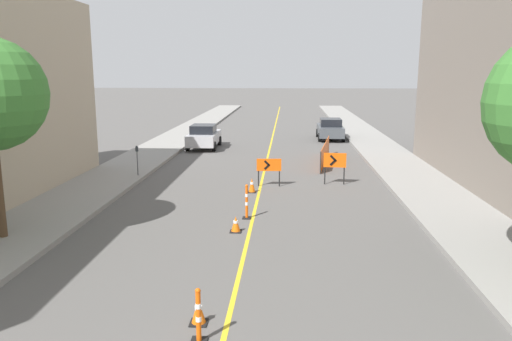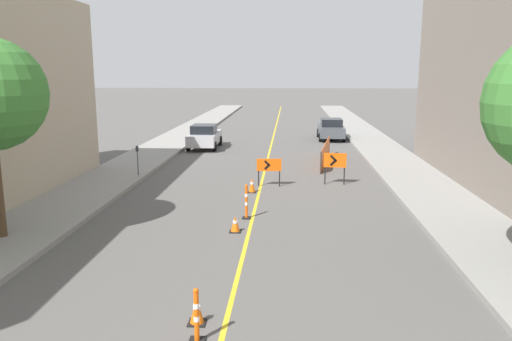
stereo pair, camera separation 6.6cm
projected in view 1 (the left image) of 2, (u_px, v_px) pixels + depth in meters
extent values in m
cube|color=gold|center=(271.00, 142.00, 36.50)|extent=(0.12, 72.49, 0.01)
cube|color=gray|center=(174.00, 140.00, 36.93)|extent=(3.15, 72.49, 0.18)
cube|color=gray|center=(371.00, 141.00, 36.03)|extent=(3.15, 72.49, 0.18)
cube|color=black|center=(199.00, 323.00, 10.25)|extent=(0.36, 0.36, 0.03)
cone|color=orange|center=(198.00, 310.00, 10.20)|extent=(0.29, 0.29, 0.52)
cylinder|color=white|center=(198.00, 307.00, 10.19)|extent=(0.15, 0.15, 0.08)
cube|color=black|center=(236.00, 231.00, 16.09)|extent=(0.37, 0.37, 0.03)
cone|color=orange|center=(236.00, 224.00, 16.04)|extent=(0.30, 0.30, 0.49)
cylinder|color=white|center=(236.00, 222.00, 16.02)|extent=(0.15, 0.15, 0.08)
cube|color=black|center=(252.00, 192.00, 21.30)|extent=(0.35, 0.35, 0.03)
cone|color=orange|center=(252.00, 185.00, 21.24)|extent=(0.28, 0.28, 0.60)
cylinder|color=white|center=(252.00, 183.00, 21.23)|extent=(0.14, 0.14, 0.10)
cube|color=black|center=(199.00, 341.00, 9.56)|extent=(0.31, 0.31, 0.04)
cylinder|color=#EF560C|center=(198.00, 316.00, 9.46)|extent=(0.10, 0.10, 0.98)
cylinder|color=white|center=(199.00, 319.00, 9.47)|extent=(0.11, 0.11, 0.10)
cylinder|color=white|center=(198.00, 306.00, 9.41)|extent=(0.11, 0.11, 0.10)
sphere|color=#EF560C|center=(198.00, 291.00, 9.35)|extent=(0.11, 0.11, 0.11)
cube|color=black|center=(247.00, 218.00, 17.54)|extent=(0.30, 0.30, 0.04)
cylinder|color=#EF560C|center=(247.00, 202.00, 17.43)|extent=(0.09, 0.09, 1.11)
cylinder|color=white|center=(247.00, 204.00, 17.44)|extent=(0.11, 0.11, 0.11)
cylinder|color=white|center=(247.00, 195.00, 17.38)|extent=(0.11, 0.11, 0.11)
sphere|color=#EF560C|center=(247.00, 186.00, 17.31)|extent=(0.10, 0.10, 0.10)
cube|color=#EF560C|center=(269.00, 165.00, 22.25)|extent=(1.10, 0.13, 0.55)
cube|color=black|center=(267.00, 163.00, 22.20)|extent=(0.28, 0.04, 0.28)
cube|color=black|center=(267.00, 167.00, 22.23)|extent=(0.28, 0.04, 0.28)
cylinder|color=black|center=(258.00, 178.00, 22.41)|extent=(0.06, 0.06, 0.70)
cylinder|color=black|center=(279.00, 179.00, 22.35)|extent=(0.06, 0.06, 0.70)
cube|color=#EF560C|center=(335.00, 160.00, 22.60)|extent=(1.02, 0.13, 0.65)
cube|color=black|center=(333.00, 158.00, 22.54)|extent=(0.32, 0.04, 0.32)
cube|color=black|center=(333.00, 162.00, 22.58)|extent=(0.32, 0.04, 0.32)
cylinder|color=black|center=(325.00, 176.00, 22.77)|extent=(0.06, 0.06, 0.79)
cylinder|color=black|center=(344.00, 176.00, 22.71)|extent=(0.06, 0.06, 0.79)
cube|color=#EF560C|center=(325.00, 153.00, 27.97)|extent=(0.93, 6.26, 1.16)
cylinder|color=#262626|center=(320.00, 163.00, 24.94)|extent=(0.05, 0.05, 1.16)
cylinder|color=#262626|center=(329.00, 145.00, 31.00)|extent=(0.05, 0.05, 1.16)
cube|color=#B7B7BC|center=(204.00, 138.00, 33.37)|extent=(1.86, 4.33, 0.72)
cube|color=black|center=(203.00, 129.00, 33.03)|extent=(1.56, 1.96, 0.55)
cylinder|color=black|center=(195.00, 141.00, 34.79)|extent=(0.23, 0.64, 0.64)
cylinder|color=black|center=(220.00, 141.00, 34.69)|extent=(0.23, 0.64, 0.64)
cylinder|color=black|center=(188.00, 146.00, 32.19)|extent=(0.23, 0.64, 0.64)
cylinder|color=black|center=(214.00, 146.00, 32.08)|extent=(0.23, 0.64, 0.64)
cube|color=#474C51|center=(330.00, 130.00, 37.64)|extent=(1.83, 4.31, 0.72)
cube|color=black|center=(331.00, 122.00, 37.30)|extent=(1.54, 1.94, 0.55)
cylinder|color=black|center=(318.00, 133.00, 39.07)|extent=(0.22, 0.64, 0.64)
cylinder|color=black|center=(340.00, 133.00, 38.96)|extent=(0.22, 0.64, 0.64)
cylinder|color=black|center=(320.00, 137.00, 36.46)|extent=(0.22, 0.64, 0.64)
cylinder|color=black|center=(343.00, 138.00, 36.35)|extent=(0.22, 0.64, 0.64)
cylinder|color=#4C4C51|center=(137.00, 163.00, 23.86)|extent=(0.05, 0.05, 1.15)
cube|color=#33383D|center=(137.00, 149.00, 23.73)|extent=(0.12, 0.10, 0.22)
sphere|color=#33383D|center=(137.00, 147.00, 23.70)|extent=(0.11, 0.11, 0.11)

